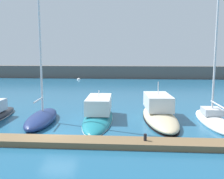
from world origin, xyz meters
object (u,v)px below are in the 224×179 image
(motorboat_sand_fifth, at_px, (159,113))
(dock_bollard, at_px, (145,137))
(sailboat_navy_third, at_px, (42,117))
(mooring_buoy_white, at_px, (79,80))
(sailboat_white_sixth, at_px, (213,117))
(motorboat_teal_fourth, at_px, (98,114))

(motorboat_sand_fifth, xyz_separation_m, dock_bollard, (-1.61, -6.74, -0.02))
(sailboat_navy_third, relative_size, mooring_buoy_white, 16.78)
(motorboat_sand_fifth, relative_size, sailboat_white_sixth, 0.58)
(motorboat_teal_fourth, height_order, mooring_buoy_white, motorboat_teal_fourth)
(sailboat_white_sixth, bearing_deg, motorboat_teal_fourth, 86.84)
(motorboat_teal_fourth, bearing_deg, sailboat_white_sixth, -94.78)
(motorboat_teal_fourth, xyz_separation_m, dock_bollard, (3.79, -6.54, 0.13))
(sailboat_white_sixth, distance_m, dock_bollard, 8.56)
(motorboat_sand_fifth, relative_size, dock_bollard, 21.59)
(sailboat_navy_third, bearing_deg, motorboat_teal_fourth, -75.27)
(motorboat_teal_fourth, xyz_separation_m, sailboat_white_sixth, (9.84, -0.49, -0.03))
(sailboat_navy_third, distance_m, dock_bollard, 9.82)
(motorboat_sand_fifth, bearing_deg, motorboat_teal_fourth, 88.40)
(mooring_buoy_white, height_order, dock_bollard, dock_bollard)
(sailboat_white_sixth, bearing_deg, dock_bollard, 134.67)
(dock_bollard, bearing_deg, sailboat_white_sixth, 44.96)
(sailboat_navy_third, xyz_separation_m, sailboat_white_sixth, (14.52, 1.06, -0.03))
(motorboat_teal_fourth, bearing_deg, sailboat_navy_third, 106.54)
(motorboat_teal_fourth, height_order, motorboat_sand_fifth, motorboat_sand_fifth)
(sailboat_navy_third, height_order, motorboat_sand_fifth, sailboat_navy_third)
(sailboat_white_sixth, distance_m, mooring_buoy_white, 38.64)
(motorboat_teal_fourth, relative_size, mooring_buoy_white, 12.28)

